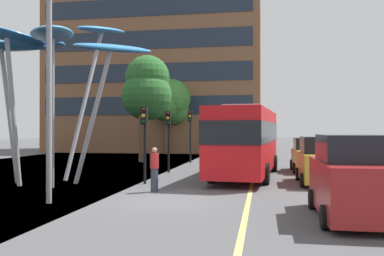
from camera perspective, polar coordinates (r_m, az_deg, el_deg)
name	(u,v)px	position (r m, az deg, el deg)	size (l,w,h in m)	color
ground	(148,201)	(14.80, -6.03, -9.82)	(120.00, 240.00, 0.10)	#4C4C4F
red_bus	(246,138)	(21.49, 7.37, -1.38)	(3.38, 10.20, 3.63)	red
leaf_sculpture	(53,49)	(20.45, -18.43, 10.18)	(9.23, 9.50, 8.20)	#9EA0A5
traffic_light_kerb_near	(144,128)	(18.59, -6.53, -0.01)	(0.28, 0.42, 3.42)	black
traffic_light_kerb_far	(168,128)	(23.44, -3.26, -0.01)	(0.28, 0.42, 3.45)	black
traffic_light_island_mid	(190,125)	(30.21, -0.25, 0.39)	(0.28, 0.42, 3.79)	black
car_parked_near	(354,180)	(12.14, 21.26, -6.57)	(2.09, 4.30, 2.28)	maroon
car_parked_mid	(320,162)	(19.49, 17.06, -4.43)	(1.91, 4.06, 2.10)	gold
car_parked_far	(309,156)	(24.96, 15.69, -3.65)	(1.98, 3.97, 1.95)	gold
street_lamp	(60,62)	(14.48, -17.60, 8.53)	(1.64, 0.44, 7.18)	gray
tree_pavement_near	(146,89)	(32.43, -6.29, 5.33)	(3.84, 3.84, 8.16)	brown
tree_pavement_far	(169,103)	(41.96, -3.19, 3.49)	(4.52, 4.84, 7.48)	brown
pedestrian	(154,170)	(16.33, -5.15, -5.67)	(0.34, 0.34, 1.73)	#2D3342
backdrop_building	(160,79)	(49.10, -4.38, 6.73)	(23.10, 12.84, 16.72)	brown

